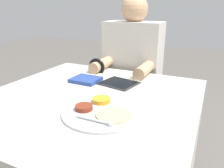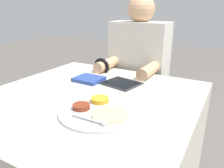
# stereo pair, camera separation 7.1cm
# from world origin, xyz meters

# --- Properties ---
(dining_table) EXTENTS (0.97, 0.97, 0.74)m
(dining_table) POSITION_xyz_m (0.00, 0.00, 0.37)
(dining_table) COLOR beige
(dining_table) RESTS_ON ground_plane
(thali_tray) EXTENTS (0.32, 0.32, 0.03)m
(thali_tray) POSITION_xyz_m (0.13, -0.12, 0.75)
(thali_tray) COLOR #B7BABF
(thali_tray) RESTS_ON dining_table
(red_notebook) EXTENTS (0.15, 0.13, 0.02)m
(red_notebook) POSITION_xyz_m (-0.13, 0.18, 0.75)
(red_notebook) COLOR silver
(red_notebook) RESTS_ON dining_table
(tablet_device) EXTENTS (0.21, 0.19, 0.01)m
(tablet_device) POSITION_xyz_m (0.06, 0.22, 0.74)
(tablet_device) COLOR #28282D
(tablet_device) RESTS_ON dining_table
(person_diner) EXTENTS (0.39, 0.42, 1.21)m
(person_diner) POSITION_xyz_m (-0.01, 0.62, 0.57)
(person_diner) COLOR black
(person_diner) RESTS_ON ground_plane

